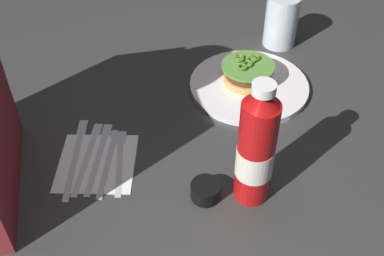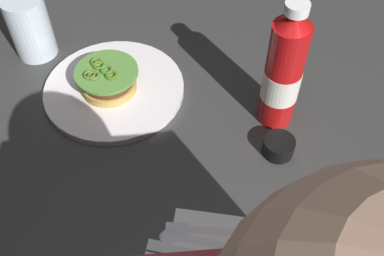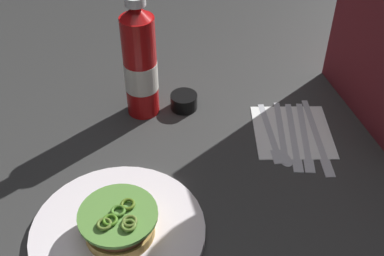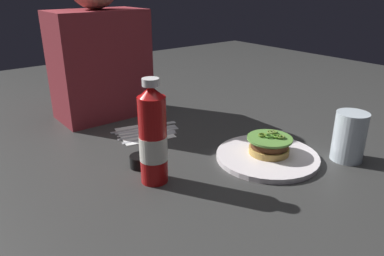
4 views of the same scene
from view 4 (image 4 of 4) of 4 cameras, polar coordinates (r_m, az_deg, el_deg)
ground_plane at (r=1.02m, az=5.60°, el=-4.24°), size 3.00×3.00×0.00m
dinner_plate at (r=1.01m, az=11.63°, el=-4.38°), size 0.27×0.27×0.01m
burger_sandwich at (r=1.00m, az=11.96°, el=-2.60°), size 0.12×0.12×0.05m
ketchup_bottle at (r=0.84m, az=-6.11°, el=-1.54°), size 0.07×0.07×0.25m
water_glass at (r=1.05m, az=23.33°, el=-1.23°), size 0.08×0.08×0.13m
condiment_cup at (r=0.95m, az=-8.02°, el=-5.14°), size 0.06×0.06×0.03m
napkin at (r=1.16m, az=-7.42°, el=-0.71°), size 0.19×0.18×0.00m
fork_utensil at (r=1.13m, az=-5.87°, el=-1.16°), size 0.18×0.04×0.00m
spoon_utensil at (r=1.15m, az=-5.68°, el=-0.73°), size 0.18×0.06×0.00m
butter_knife at (r=1.17m, az=-6.22°, el=-0.38°), size 0.19×0.07×0.00m
table_knife at (r=1.19m, az=-6.56°, el=-0.02°), size 0.20×0.07×0.00m
steak_knife at (r=1.21m, az=-6.86°, el=0.39°), size 0.22×0.06×0.00m
diner_person at (r=1.29m, az=-14.27°, el=11.56°), size 0.31×0.18×0.52m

